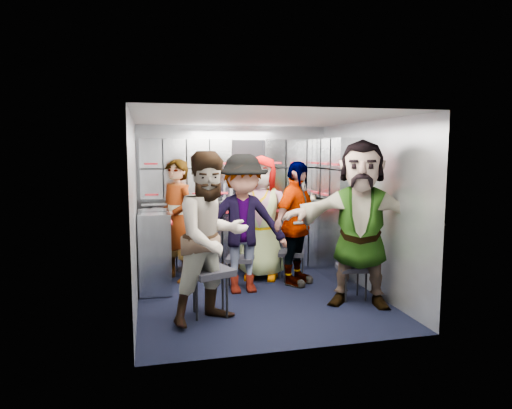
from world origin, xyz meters
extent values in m
plane|color=black|center=(0.00, 0.00, 0.00)|extent=(3.00, 3.00, 0.00)
cube|color=#8F939C|center=(0.00, 1.50, 1.05)|extent=(2.80, 0.04, 2.10)
cube|color=#8F939C|center=(-1.40, 0.00, 1.05)|extent=(0.04, 3.00, 2.10)
cube|color=#8F939C|center=(1.40, 0.00, 1.05)|extent=(0.04, 3.00, 2.10)
cube|color=silver|center=(0.00, 0.00, 2.10)|extent=(2.80, 3.00, 0.02)
cube|color=#A3A9B4|center=(0.00, 1.29, 0.49)|extent=(2.68, 0.38, 0.99)
cube|color=#A3A9B4|center=(-1.19, 0.56, 0.49)|extent=(0.38, 0.76, 0.99)
cube|color=#B5B7BC|center=(0.00, 1.29, 1.01)|extent=(2.68, 0.42, 0.03)
cube|color=#A3A9B4|center=(0.00, 1.35, 1.49)|extent=(2.68, 0.28, 0.82)
cube|color=#A3A9B4|center=(1.25, 0.70, 1.49)|extent=(0.28, 1.00, 0.82)
cube|color=#A3A9B4|center=(1.25, 0.60, 0.50)|extent=(0.28, 1.20, 1.00)
cube|color=maroon|center=(0.00, 1.09, 0.88)|extent=(2.60, 0.02, 0.03)
cube|color=black|center=(-0.64, -0.47, 0.47)|extent=(0.54, 0.53, 0.07)
cylinder|color=black|center=(-0.80, -0.61, 0.22)|extent=(0.03, 0.03, 0.45)
cylinder|color=black|center=(-0.49, -0.61, 0.22)|extent=(0.03, 0.03, 0.45)
cylinder|color=black|center=(-0.80, -0.34, 0.22)|extent=(0.03, 0.03, 0.45)
cylinder|color=black|center=(-0.49, -0.34, 0.22)|extent=(0.03, 0.03, 0.45)
cube|color=black|center=(-0.13, 0.42, 0.37)|extent=(0.42, 0.41, 0.05)
cylinder|color=black|center=(-0.26, 0.32, 0.18)|extent=(0.02, 0.02, 0.35)
cylinder|color=black|center=(-0.01, 0.32, 0.18)|extent=(0.02, 0.02, 0.35)
cylinder|color=black|center=(-0.26, 0.53, 0.18)|extent=(0.02, 0.02, 0.35)
cylinder|color=black|center=(-0.01, 0.53, 0.18)|extent=(0.02, 0.02, 0.35)
cube|color=black|center=(0.24, 0.97, 0.38)|extent=(0.38, 0.36, 0.05)
cylinder|color=black|center=(0.11, 0.86, 0.18)|extent=(0.02, 0.02, 0.36)
cylinder|color=black|center=(0.36, 0.86, 0.18)|extent=(0.02, 0.02, 0.36)
cylinder|color=black|center=(0.11, 1.08, 0.18)|extent=(0.02, 0.02, 0.36)
cylinder|color=black|center=(0.36, 1.08, 0.18)|extent=(0.02, 0.02, 0.36)
cube|color=black|center=(0.60, 0.58, 0.37)|extent=(0.43, 0.42, 0.05)
cylinder|color=black|center=(0.47, 0.47, 0.18)|extent=(0.02, 0.02, 0.35)
cylinder|color=black|center=(0.72, 0.47, 0.18)|extent=(0.02, 0.02, 0.35)
cylinder|color=black|center=(0.47, 0.68, 0.18)|extent=(0.02, 0.02, 0.35)
cylinder|color=black|center=(0.72, 0.68, 0.18)|extent=(0.02, 0.02, 0.35)
cube|color=black|center=(1.05, -0.34, 0.37)|extent=(0.39, 0.38, 0.05)
cylinder|color=black|center=(0.93, -0.45, 0.18)|extent=(0.02, 0.02, 0.36)
cylinder|color=black|center=(1.17, -0.45, 0.18)|extent=(0.02, 0.02, 0.36)
cylinder|color=black|center=(0.93, -0.23, 0.18)|extent=(0.02, 0.02, 0.36)
cylinder|color=black|center=(1.17, -0.23, 0.18)|extent=(0.02, 0.02, 0.36)
imported|color=black|center=(-0.89, 0.95, 0.81)|extent=(0.66, 0.71, 1.63)
imported|color=black|center=(-0.64, -0.65, 0.87)|extent=(1.04, 0.95, 1.74)
imported|color=black|center=(-0.13, 0.24, 0.85)|extent=(1.10, 0.63, 1.70)
imported|color=black|center=(0.24, 0.79, 0.84)|extent=(0.96, 0.80, 1.67)
imported|color=black|center=(0.60, 0.40, 0.80)|extent=(0.96, 0.93, 1.60)
imported|color=black|center=(1.05, -0.52, 0.93)|extent=(1.79, 1.25, 1.86)
cylinder|color=white|center=(-0.20, 1.24, 1.16)|extent=(0.07, 0.07, 0.25)
cylinder|color=white|center=(-0.10, 1.24, 1.14)|extent=(0.07, 0.07, 0.22)
cylinder|color=white|center=(0.45, 1.24, 1.15)|extent=(0.07, 0.07, 0.24)
cylinder|color=beige|center=(-0.97, 1.23, 1.08)|extent=(0.08, 0.08, 0.10)
cylinder|color=beige|center=(1.15, 1.23, 1.07)|extent=(0.09, 0.09, 0.09)
camera|label=1|loc=(-1.26, -5.13, 1.74)|focal=32.00mm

